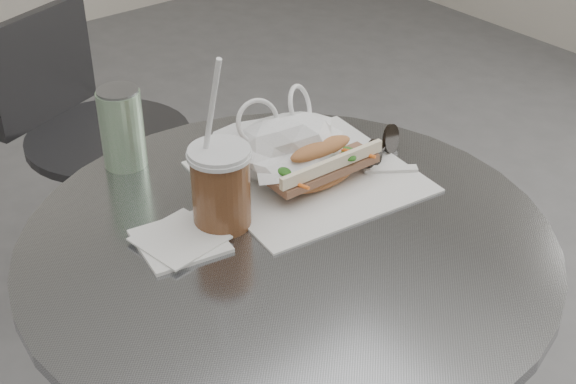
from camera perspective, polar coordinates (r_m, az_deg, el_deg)
cafe_table at (r=1.31m, az=-0.02°, el=-12.88°), size 0.76×0.76×0.74m
chair_far at (r=2.07m, az=-13.08°, el=0.83°), size 0.42×0.44×0.75m
sandwich_paper at (r=1.26m, az=1.54°, el=1.11°), size 0.34×0.32×0.00m
banh_mi at (r=1.22m, az=2.47°, el=1.90°), size 0.23×0.09×0.08m
iced_coffee at (r=1.13m, az=-4.81°, el=0.44°), size 0.09×0.09×0.26m
sunglasses at (r=1.31m, az=6.63°, el=3.11°), size 0.11×0.05×0.05m
plastic_bag at (r=1.24m, az=-0.09°, el=3.09°), size 0.22×0.19×0.10m
napkin_stack at (r=1.13m, az=-7.70°, el=-3.41°), size 0.13×0.13×0.01m
drink_can at (r=1.29m, az=-11.73°, el=4.49°), size 0.07×0.07×0.13m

